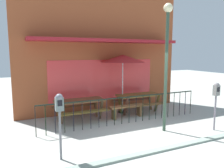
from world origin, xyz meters
TOP-DOWN VIEW (x-y plane):
  - ground at (0.00, 0.00)m, footprint 40.00×40.00m
  - pub_storefront at (0.00, 4.18)m, footprint 7.21×1.40m
  - patio_fence_front at (-0.00, 1.98)m, footprint 6.08×0.04m
  - picnic_table_left at (-1.35, 3.05)m, footprint 1.81×1.38m
  - picnic_table_right at (1.21, 3.09)m, footprint 1.83×1.41m
  - patio_umbrella at (0.58, 3.33)m, footprint 1.84×1.84m
  - patio_bench at (0.39, 2.61)m, footprint 1.41×0.35m
  - parking_meter_near at (2.30, 0.18)m, footprint 0.18×0.17m
  - parking_meter_far at (-2.65, 0.25)m, footprint 0.18×0.17m
  - street_lamp at (0.78, 0.81)m, footprint 0.28×0.28m
  - curb_edge at (0.00, -0.35)m, footprint 10.09×0.20m

SIDE VIEW (x-z plane):
  - ground at x=0.00m, z-range 0.00..0.00m
  - curb_edge at x=0.00m, z-range -0.06..0.06m
  - patio_bench at x=0.39m, z-range 0.11..0.59m
  - picnic_table_left at x=-1.35m, z-range 0.21..1.01m
  - picnic_table_right at x=1.21m, z-range 0.21..1.01m
  - patio_fence_front at x=0.00m, z-range 0.18..1.15m
  - parking_meter_near at x=2.30m, z-range 0.42..1.98m
  - parking_meter_far at x=-2.65m, z-range 0.43..2.01m
  - patio_umbrella at x=0.58m, z-range 1.04..3.45m
  - street_lamp at x=0.78m, z-range 0.60..4.57m
  - pub_storefront at x=0.00m, z-range -0.01..5.47m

